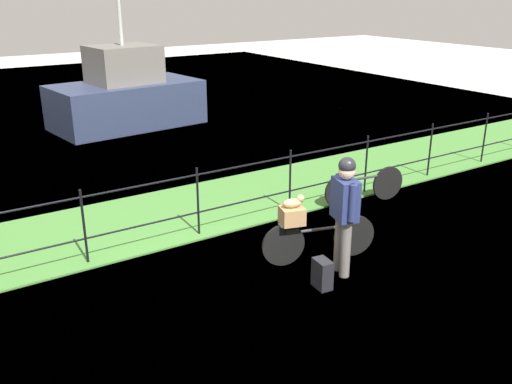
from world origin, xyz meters
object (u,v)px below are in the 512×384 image
(cyclist_person, at_px, (345,206))
(bicycle_main, at_px, (318,239))
(terrier_dog, at_px, (294,202))
(backpack_on_paving, at_px, (322,274))
(wooden_crate, at_px, (292,216))
(moored_boat_near, at_px, (126,96))
(bicycle_parked, at_px, (364,186))

(cyclist_person, bearing_deg, bicycle_main, 94.44)
(terrier_dog, xyz_separation_m, backpack_on_paving, (-0.08, -0.76, -0.75))
(wooden_crate, distance_m, terrier_dog, 0.20)
(wooden_crate, relative_size, moored_boat_near, 0.08)
(wooden_crate, xyz_separation_m, bicycle_parked, (2.53, 1.20, -0.41))
(bicycle_main, distance_m, bicycle_parked, 2.52)
(bicycle_parked, bearing_deg, bicycle_main, -148.42)
(bicycle_main, bearing_deg, backpack_on_paving, -124.49)
(backpack_on_paving, bearing_deg, bicycle_parked, 134.25)
(cyclist_person, height_order, backpack_on_paving, cyclist_person)
(moored_boat_near, bearing_deg, cyclist_person, -94.06)
(wooden_crate, bearing_deg, backpack_on_paving, -94.02)
(backpack_on_paving, relative_size, bicycle_parked, 0.24)
(terrier_dog, xyz_separation_m, cyclist_person, (0.40, -0.59, 0.05))
(terrier_dog, height_order, backpack_on_paving, terrier_dog)
(terrier_dog, bearing_deg, bicycle_main, -16.46)
(bicycle_parked, bearing_deg, cyclist_person, -139.51)
(bicycle_main, xyz_separation_m, moored_boat_near, (0.75, 9.52, 0.51))
(bicycle_main, xyz_separation_m, wooden_crate, (-0.39, 0.12, 0.42))
(cyclist_person, relative_size, backpack_on_paving, 4.21)
(cyclist_person, bearing_deg, moored_boat_near, 85.94)
(cyclist_person, xyz_separation_m, bicycle_parked, (2.11, 1.80, -0.66))
(bicycle_main, xyz_separation_m, backpack_on_paving, (-0.44, -0.65, -0.14))
(terrier_dog, distance_m, cyclist_person, 0.72)
(bicycle_main, bearing_deg, cyclist_person, -85.56)
(bicycle_main, xyz_separation_m, bicycle_parked, (2.14, 1.32, 0.00))
(terrier_dog, bearing_deg, wooden_crate, 163.54)
(bicycle_parked, distance_m, moored_boat_near, 8.33)
(backpack_on_paving, bearing_deg, terrier_dog, -178.80)
(backpack_on_paving, height_order, bicycle_parked, bicycle_parked)
(wooden_crate, distance_m, moored_boat_near, 9.47)
(backpack_on_paving, distance_m, moored_boat_near, 10.25)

